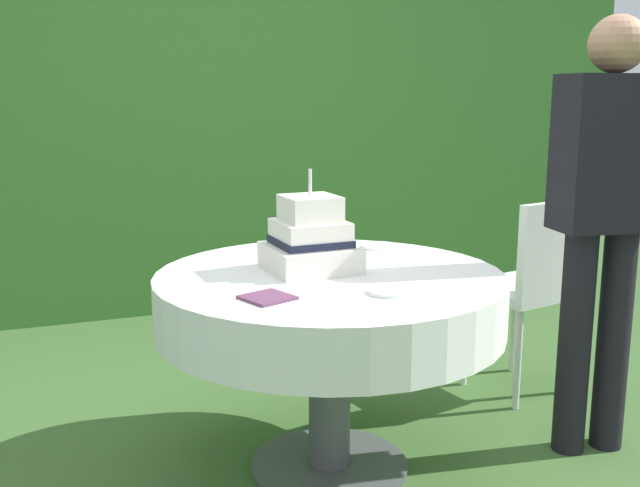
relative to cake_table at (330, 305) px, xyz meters
name	(u,v)px	position (x,y,z in m)	size (l,w,h in m)	color
ground_plane	(329,467)	(0.00, 0.00, -0.61)	(20.00, 20.00, 0.00)	#3D602D
foliage_hedge	(188,104)	(0.00, 2.45, 0.65)	(6.07, 0.66, 2.53)	#336628
cake_table	(330,305)	(0.00, 0.00, 0.00)	(1.21, 1.21, 0.73)	#4C4C51
wedding_cake	(311,240)	(-0.04, 0.08, 0.22)	(0.30, 0.31, 0.36)	white
serving_plate_near	(389,291)	(0.08, -0.30, 0.12)	(0.13, 0.13, 0.01)	white
serving_plate_far	(379,246)	(0.35, 0.33, 0.12)	(0.15, 0.15, 0.01)	white
serving_plate_left	(312,250)	(0.07, 0.36, 0.12)	(0.14, 0.14, 0.01)	white
napkin_stack	(267,298)	(-0.29, -0.23, 0.12)	(0.14, 0.14, 0.01)	#603856
garden_chair	(533,278)	(1.08, 0.30, -0.07)	(0.47, 0.47, 0.89)	white
standing_person	(605,208)	(0.98, -0.21, 0.32)	(0.39, 0.26, 1.60)	black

